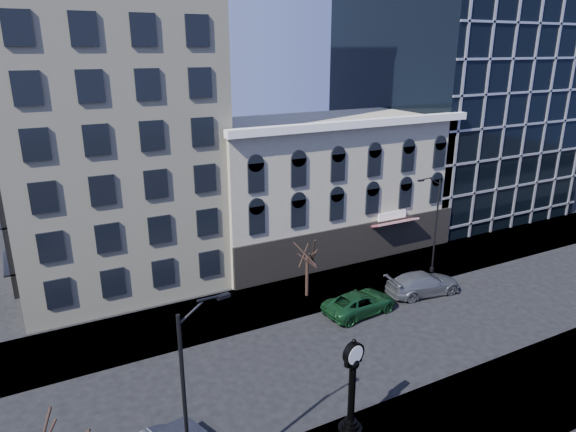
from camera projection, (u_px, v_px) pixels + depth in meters
ground at (290, 369)px, 30.06m from camera, size 160.00×160.00×0.00m
sidewalk_far at (237, 310)px, 36.76m from camera, size 160.00×6.00×0.12m
cream_tower at (93, 28)px, 37.16m from camera, size 15.90×15.40×42.50m
victorian_row at (324, 185)px, 46.87m from camera, size 22.60×11.19×12.50m
glass_office at (453, 85)px, 57.49m from camera, size 20.00×20.15×28.00m
street_clock at (352, 392)px, 24.25m from camera, size 1.18×1.18×5.18m
street_lamp_near at (197, 350)px, 19.41m from camera, size 2.36×0.67×9.16m
street_lamp_far at (432, 200)px, 40.72m from camera, size 2.16×0.42×8.36m
bare_tree_far at (307, 248)px, 37.59m from camera, size 2.97×2.97×5.11m
car_far_a at (360, 303)px, 36.26m from camera, size 5.77×3.09×1.54m
car_far_b at (423, 283)px, 39.06m from camera, size 6.13×3.11×1.71m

